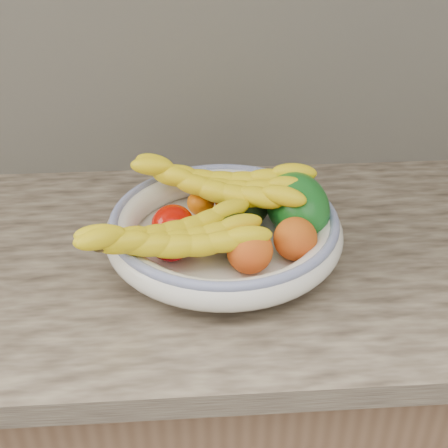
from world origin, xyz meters
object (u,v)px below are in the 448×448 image
Objects in this scene: banana_bunch_back at (219,189)px; banana_bunch_front at (173,242)px; fruit_bowl at (224,230)px; green_mango at (297,205)px.

banana_bunch_back is 0.17m from banana_bunch_front.
fruit_bowl is 0.12m from banana_bunch_front.
fruit_bowl is 1.29× the size of banana_bunch_front.
green_mango is 0.23m from banana_bunch_front.
green_mango reaches higher than fruit_bowl.
banana_bunch_front reaches higher than fruit_bowl.
fruit_bowl is at bearing 28.14° from banana_bunch_front.
fruit_bowl is 0.08m from banana_bunch_back.
green_mango is at bearing 11.19° from banana_bunch_front.
green_mango is 0.49× the size of banana_bunch_front.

